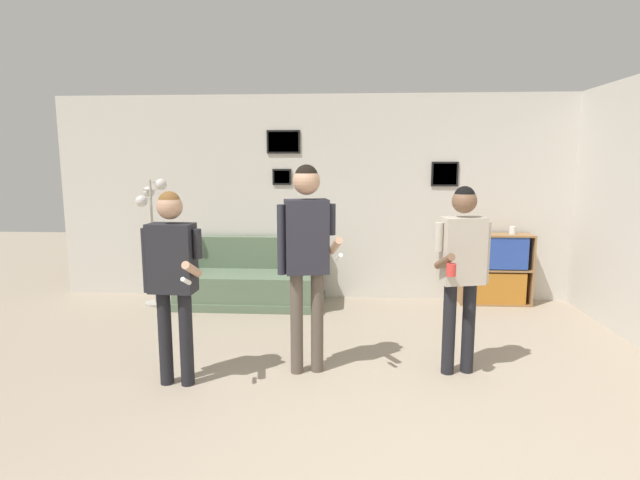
{
  "coord_description": "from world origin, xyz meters",
  "views": [
    {
      "loc": [
        -0.05,
        -2.53,
        1.83
      ],
      "look_at": [
        -0.34,
        2.05,
        1.11
      ],
      "focal_mm": 28.0,
      "sensor_mm": 36.0,
      "label": 1
    }
  ],
  "objects_px": {
    "person_player_foreground_left": "(172,269)",
    "drinking_cup": "(513,230)",
    "person_player_foreground_center": "(307,245)",
    "couch": "(251,282)",
    "floor_lamp": "(152,218)",
    "bookshelf": "(495,269)",
    "person_watcher_holding_cup": "(462,261)"
  },
  "relations": [
    {
      "from": "couch",
      "to": "floor_lamp",
      "type": "relative_size",
      "value": 1.16
    },
    {
      "from": "person_player_foreground_center",
      "to": "person_watcher_holding_cup",
      "type": "relative_size",
      "value": 1.11
    },
    {
      "from": "couch",
      "to": "person_player_foreground_left",
      "type": "height_order",
      "value": "person_player_foreground_left"
    },
    {
      "from": "person_player_foreground_left",
      "to": "person_watcher_holding_cup",
      "type": "bearing_deg",
      "value": 9.11
    },
    {
      "from": "person_player_foreground_center",
      "to": "floor_lamp",
      "type": "bearing_deg",
      "value": 137.4
    },
    {
      "from": "person_watcher_holding_cup",
      "to": "person_player_foreground_left",
      "type": "bearing_deg",
      "value": -170.89
    },
    {
      "from": "person_watcher_holding_cup",
      "to": "couch",
      "type": "bearing_deg",
      "value": 137.88
    },
    {
      "from": "floor_lamp",
      "to": "person_player_foreground_left",
      "type": "xyz_separation_m",
      "value": [
        1.09,
        -2.29,
        -0.15
      ]
    },
    {
      "from": "couch",
      "to": "bookshelf",
      "type": "distance_m",
      "value": 3.17
    },
    {
      "from": "bookshelf",
      "to": "person_player_foreground_center",
      "type": "relative_size",
      "value": 0.51
    },
    {
      "from": "person_watcher_holding_cup",
      "to": "drinking_cup",
      "type": "bearing_deg",
      "value": 63.34
    },
    {
      "from": "bookshelf",
      "to": "person_watcher_holding_cup",
      "type": "height_order",
      "value": "person_watcher_holding_cup"
    },
    {
      "from": "bookshelf",
      "to": "person_player_foreground_center",
      "type": "distance_m",
      "value": 3.27
    },
    {
      "from": "person_player_foreground_left",
      "to": "drinking_cup",
      "type": "xyz_separation_m",
      "value": [
        3.49,
        2.6,
        -0.01
      ]
    },
    {
      "from": "couch",
      "to": "person_player_foreground_left",
      "type": "xyz_separation_m",
      "value": [
        -0.14,
        -2.4,
        0.69
      ]
    },
    {
      "from": "floor_lamp",
      "to": "person_player_foreground_center",
      "type": "xyz_separation_m",
      "value": [
        2.14,
        -1.97,
        0.01
      ]
    },
    {
      "from": "bookshelf",
      "to": "floor_lamp",
      "type": "distance_m",
      "value": 4.44
    },
    {
      "from": "floor_lamp",
      "to": "drinking_cup",
      "type": "relative_size",
      "value": 16.04
    },
    {
      "from": "couch",
      "to": "person_player_foreground_center",
      "type": "relative_size",
      "value": 1.04
    },
    {
      "from": "person_player_foreground_center",
      "to": "drinking_cup",
      "type": "xyz_separation_m",
      "value": [
        2.43,
        2.28,
        -0.16
      ]
    },
    {
      "from": "floor_lamp",
      "to": "couch",
      "type": "bearing_deg",
      "value": 5.26
    },
    {
      "from": "person_player_foreground_left",
      "to": "couch",
      "type": "bearing_deg",
      "value": 86.7
    },
    {
      "from": "floor_lamp",
      "to": "person_watcher_holding_cup",
      "type": "relative_size",
      "value": 0.99
    },
    {
      "from": "person_watcher_holding_cup",
      "to": "drinking_cup",
      "type": "height_order",
      "value": "person_watcher_holding_cup"
    },
    {
      "from": "person_player_foreground_left",
      "to": "drinking_cup",
      "type": "bearing_deg",
      "value": 36.72
    },
    {
      "from": "floor_lamp",
      "to": "drinking_cup",
      "type": "height_order",
      "value": "floor_lamp"
    },
    {
      "from": "floor_lamp",
      "to": "drinking_cup",
      "type": "xyz_separation_m",
      "value": [
        4.57,
        0.31,
        -0.15
      ]
    },
    {
      "from": "person_player_foreground_center",
      "to": "couch",
      "type": "bearing_deg",
      "value": 113.76
    },
    {
      "from": "person_player_foreground_left",
      "to": "bookshelf",
      "type": "bearing_deg",
      "value": 38.29
    },
    {
      "from": "floor_lamp",
      "to": "person_player_foreground_left",
      "type": "distance_m",
      "value": 2.54
    },
    {
      "from": "couch",
      "to": "floor_lamp",
      "type": "xyz_separation_m",
      "value": [
        -1.23,
        -0.11,
        0.84
      ]
    },
    {
      "from": "person_player_foreground_left",
      "to": "person_player_foreground_center",
      "type": "distance_m",
      "value": 1.11
    }
  ]
}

